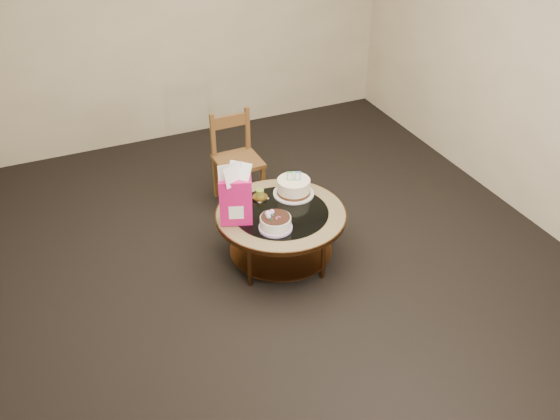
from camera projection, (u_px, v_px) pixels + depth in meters
name	position (u px, v px, depth m)	size (l,w,h in m)	color
ground	(281.00, 258.00, 5.07)	(5.00, 5.00, 0.00)	black
room_walls	(281.00, 79.00, 4.21)	(4.52, 5.02, 2.61)	beige
coffee_table	(281.00, 220.00, 4.86)	(1.02, 1.02, 0.46)	brown
decorated_cake	(275.00, 223.00, 4.60)	(0.25, 0.25, 0.15)	#CCA2E5
cream_cake	(294.00, 187.00, 4.99)	(0.33, 0.33, 0.21)	silver
gift_bag	(235.00, 194.00, 4.58)	(0.27, 0.23, 0.48)	#ED1670
pillar_candle	(260.00, 195.00, 4.95)	(0.13, 0.13, 0.09)	#DAB85A
dining_chair	(237.00, 159.00, 5.58)	(0.40, 0.40, 0.84)	brown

